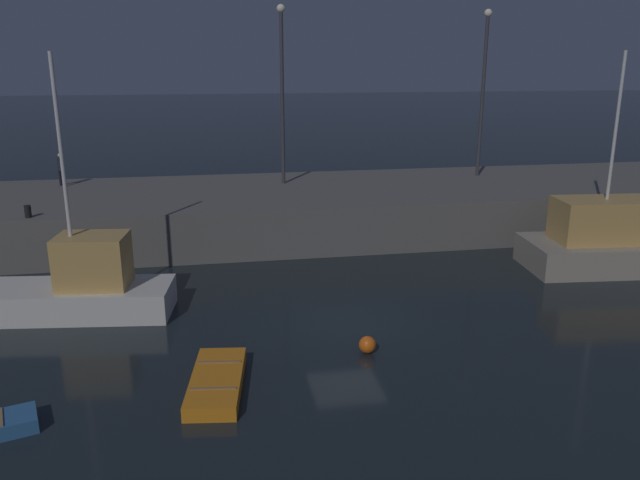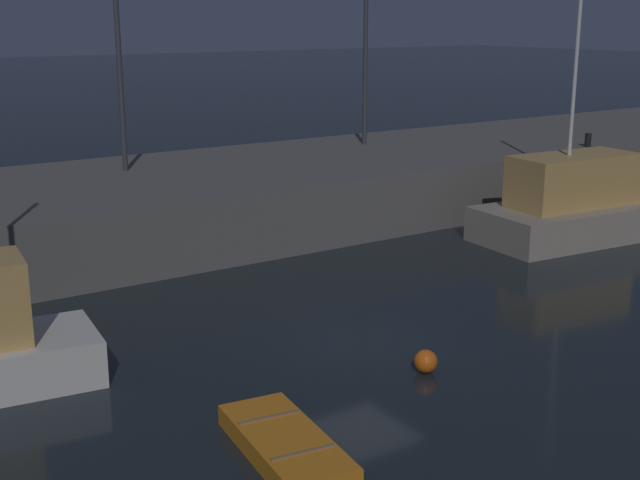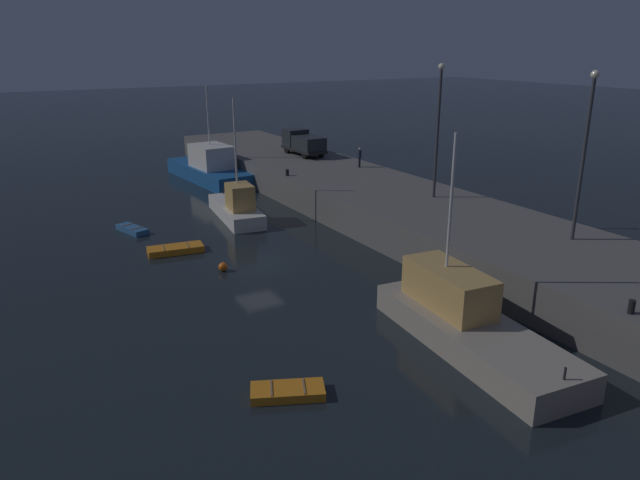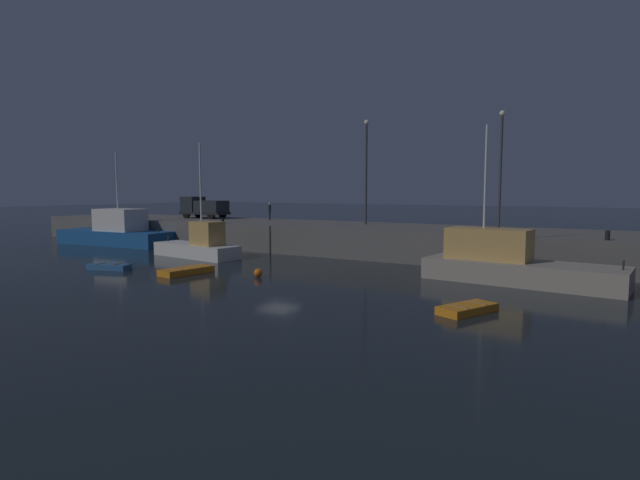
{
  "view_description": "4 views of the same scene",
  "coord_description": "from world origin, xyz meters",
  "px_view_note": "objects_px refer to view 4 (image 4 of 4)",
  "views": [
    {
      "loc": [
        -4.57,
        -20.05,
        8.92
      ],
      "look_at": [
        0.27,
        6.77,
        1.15
      ],
      "focal_mm": 35.5,
      "sensor_mm": 36.0,
      "label": 1
    },
    {
      "loc": [
        -12.25,
        -16.24,
        8.03
      ],
      "look_at": [
        2.66,
        5.73,
        1.05
      ],
      "focal_mm": 48.15,
      "sensor_mm": 36.0,
      "label": 2
    },
    {
      "loc": [
        31.75,
        -13.81,
        12.94
      ],
      "look_at": [
        1.33,
        3.67,
        1.32
      ],
      "focal_mm": 33.32,
      "sensor_mm": 36.0,
      "label": 3
    },
    {
      "loc": [
        19.62,
        -27.2,
        5.39
      ],
      "look_at": [
        0.55,
        4.52,
        1.79
      ],
      "focal_mm": 28.41,
      "sensor_mm": 36.0,
      "label": 4
    }
  ],
  "objects_px": {
    "dinghy_orange_near": "(467,309)",
    "dinghy_red_small": "(186,271)",
    "fishing_boat_white": "(512,264)",
    "dockworker": "(270,210)",
    "fishing_trawler_red": "(199,246)",
    "bollard_east": "(223,221)",
    "utility_truck": "(204,207)",
    "bollard_west": "(608,235)",
    "lamp_post_east": "(501,161)",
    "mooring_buoy_mid": "(258,273)",
    "lamp_post_west": "(366,165)",
    "fishing_boat_orange": "(117,232)",
    "rowboat_white_mid": "(109,267)"
  },
  "relations": [
    {
      "from": "dinghy_orange_near",
      "to": "dinghy_red_small",
      "type": "relative_size",
      "value": 0.85
    },
    {
      "from": "fishing_boat_white",
      "to": "dockworker",
      "type": "distance_m",
      "value": 28.96
    },
    {
      "from": "fishing_trawler_red",
      "to": "bollard_east",
      "type": "height_order",
      "value": "fishing_trawler_red"
    },
    {
      "from": "fishing_trawler_red",
      "to": "fishing_boat_white",
      "type": "distance_m",
      "value": 23.92
    },
    {
      "from": "utility_truck",
      "to": "bollard_west",
      "type": "relative_size",
      "value": 9.54
    },
    {
      "from": "dinghy_orange_near",
      "to": "lamp_post_east",
      "type": "xyz_separation_m",
      "value": [
        -2.78,
        19.59,
        7.51
      ]
    },
    {
      "from": "dinghy_orange_near",
      "to": "dockworker",
      "type": "xyz_separation_m",
      "value": [
        -26.17,
        20.58,
        3.19
      ]
    },
    {
      "from": "lamp_post_east",
      "to": "bollard_east",
      "type": "height_order",
      "value": "lamp_post_east"
    },
    {
      "from": "mooring_buoy_mid",
      "to": "bollard_east",
      "type": "distance_m",
      "value": 16.51
    },
    {
      "from": "fishing_boat_white",
      "to": "dinghy_red_small",
      "type": "distance_m",
      "value": 20.25
    },
    {
      "from": "bollard_east",
      "to": "lamp_post_west",
      "type": "bearing_deg",
      "value": 26.53
    },
    {
      "from": "mooring_buoy_mid",
      "to": "bollard_east",
      "type": "relative_size",
      "value": 1.02
    },
    {
      "from": "fishing_trawler_red",
      "to": "mooring_buoy_mid",
      "type": "xyz_separation_m",
      "value": [
        9.92,
        -4.99,
        -0.68
      ]
    },
    {
      "from": "fishing_boat_white",
      "to": "utility_truck",
      "type": "relative_size",
      "value": 1.99
    },
    {
      "from": "lamp_post_east",
      "to": "bollard_east",
      "type": "xyz_separation_m",
      "value": [
        -23.37,
        -6.3,
        -5.06
      ]
    },
    {
      "from": "fishing_trawler_red",
      "to": "fishing_boat_orange",
      "type": "distance_m",
      "value": 14.37
    },
    {
      "from": "fishing_boat_white",
      "to": "utility_truck",
      "type": "distance_m",
      "value": 35.94
    },
    {
      "from": "fishing_boat_white",
      "to": "lamp_post_west",
      "type": "relative_size",
      "value": 1.22
    },
    {
      "from": "rowboat_white_mid",
      "to": "dinghy_red_small",
      "type": "height_order",
      "value": "dinghy_red_small"
    },
    {
      "from": "utility_truck",
      "to": "bollard_west",
      "type": "distance_m",
      "value": 39.51
    },
    {
      "from": "bollard_west",
      "to": "bollard_east",
      "type": "height_order",
      "value": "bollard_west"
    },
    {
      "from": "bollard_west",
      "to": "dockworker",
      "type": "bearing_deg",
      "value": 166.97
    },
    {
      "from": "lamp_post_west",
      "to": "bollard_west",
      "type": "bearing_deg",
      "value": -16.79
    },
    {
      "from": "fishing_trawler_red",
      "to": "mooring_buoy_mid",
      "type": "height_order",
      "value": "fishing_trawler_red"
    },
    {
      "from": "dinghy_red_small",
      "to": "bollard_west",
      "type": "height_order",
      "value": "bollard_west"
    },
    {
      "from": "mooring_buoy_mid",
      "to": "bollard_east",
      "type": "bearing_deg",
      "value": 139.4
    },
    {
      "from": "fishing_boat_white",
      "to": "mooring_buoy_mid",
      "type": "distance_m",
      "value": 15.33
    },
    {
      "from": "utility_truck",
      "to": "dockworker",
      "type": "xyz_separation_m",
      "value": [
        7.97,
        1.46,
        -0.24
      ]
    },
    {
      "from": "fishing_boat_orange",
      "to": "bollard_east",
      "type": "relative_size",
      "value": 23.95
    },
    {
      "from": "rowboat_white_mid",
      "to": "dinghy_red_small",
      "type": "xyz_separation_m",
      "value": [
        5.91,
        1.41,
        0.01
      ]
    },
    {
      "from": "fishing_boat_white",
      "to": "bollard_west",
      "type": "bearing_deg",
      "value": 43.53
    },
    {
      "from": "dinghy_orange_near",
      "to": "bollard_west",
      "type": "height_order",
      "value": "bollard_west"
    },
    {
      "from": "dockworker",
      "to": "dinghy_orange_near",
      "type": "bearing_deg",
      "value": -38.18
    },
    {
      "from": "fishing_trawler_red",
      "to": "bollard_west",
      "type": "relative_size",
      "value": 15.41
    },
    {
      "from": "lamp_post_west",
      "to": "utility_truck",
      "type": "distance_m",
      "value": 20.24
    },
    {
      "from": "fishing_trawler_red",
      "to": "dinghy_orange_near",
      "type": "relative_size",
      "value": 2.96
    },
    {
      "from": "utility_truck",
      "to": "bollard_west",
      "type": "bearing_deg",
      "value": -8.36
    },
    {
      "from": "fishing_boat_white",
      "to": "fishing_trawler_red",
      "type": "bearing_deg",
      "value": -176.97
    },
    {
      "from": "lamp_post_west",
      "to": "bollard_west",
      "type": "height_order",
      "value": "lamp_post_west"
    },
    {
      "from": "dinghy_orange_near",
      "to": "rowboat_white_mid",
      "type": "bearing_deg",
      "value": -179.49
    },
    {
      "from": "mooring_buoy_mid",
      "to": "bollard_west",
      "type": "relative_size",
      "value": 0.92
    },
    {
      "from": "fishing_trawler_red",
      "to": "dinghy_red_small",
      "type": "relative_size",
      "value": 2.5
    },
    {
      "from": "lamp_post_west",
      "to": "rowboat_white_mid",
      "type": "bearing_deg",
      "value": -117.43
    },
    {
      "from": "dinghy_red_small",
      "to": "bollard_west",
      "type": "relative_size",
      "value": 6.15
    },
    {
      "from": "lamp_post_east",
      "to": "bollard_west",
      "type": "relative_size",
      "value": 15.52
    },
    {
      "from": "bollard_west",
      "to": "dinghy_orange_near",
      "type": "bearing_deg",
      "value": -110.29
    },
    {
      "from": "bollard_east",
      "to": "dinghy_orange_near",
      "type": "bearing_deg",
      "value": -26.93
    },
    {
      "from": "dinghy_red_small",
      "to": "mooring_buoy_mid",
      "type": "relative_size",
      "value": 6.72
    },
    {
      "from": "rowboat_white_mid",
      "to": "dinghy_orange_near",
      "type": "bearing_deg",
      "value": 0.51
    },
    {
      "from": "fishing_trawler_red",
      "to": "fishing_boat_orange",
      "type": "bearing_deg",
      "value": 168.27
    }
  ]
}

